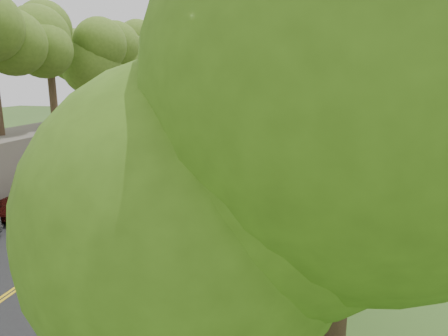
# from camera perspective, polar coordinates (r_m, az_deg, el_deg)

# --- Properties ---
(ground) EXTENTS (140.00, 140.00, 0.00)m
(ground) POSITION_cam_1_polar(r_m,az_deg,el_deg) (21.83, -6.44, -8.20)
(ground) COLOR #33511E
(ground) RESTS_ON ground
(road) EXTENTS (11.20, 66.00, 0.04)m
(road) POSITION_cam_1_polar(r_m,az_deg,el_deg) (37.13, -6.23, 0.83)
(road) COLOR black
(road) RESTS_ON ground
(sidewalk) EXTENTS (4.20, 66.00, 0.05)m
(sidewalk) POSITION_cam_1_polar(r_m,az_deg,el_deg) (35.23, 6.00, 0.17)
(sidewalk) COLOR gray
(sidewalk) RESTS_ON ground
(jersey_barrier) EXTENTS (0.42, 66.00, 0.60)m
(jersey_barrier) POSITION_cam_1_polar(r_m,az_deg,el_deg) (35.55, 2.34, 0.81)
(jersey_barrier) COLOR #98C02E
(jersey_barrier) RESTS_ON ground
(rock_embankment) EXTENTS (5.00, 66.00, 4.00)m
(rock_embankment) POSITION_cam_1_polar(r_m,az_deg,el_deg) (40.27, -17.22, 4.15)
(rock_embankment) COLOR #595147
(rock_embankment) RESTS_ON ground
(chainlink_fence) EXTENTS (0.04, 66.00, 2.00)m
(chainlink_fence) POSITION_cam_1_polar(r_m,az_deg,el_deg) (34.80, 9.47, 1.54)
(chainlink_fence) COLOR slate
(chainlink_fence) RESTS_ON ground
(trees_embankment) EXTENTS (6.40, 66.00, 13.00)m
(trees_embankment) POSITION_cam_1_polar(r_m,az_deg,el_deg) (39.65, -17.44, 16.35)
(trees_embankment) COLOR #577A23
(trees_embankment) RESTS_ON rock_embankment
(trees_fenceside) EXTENTS (7.00, 66.00, 14.00)m
(trees_fenceside) POSITION_cam_1_polar(r_m,az_deg,el_deg) (34.02, 13.88, 11.27)
(trees_fenceside) COLOR #50811E
(trees_fenceside) RESTS_ON ground
(streetlight) EXTENTS (2.52, 0.22, 8.00)m
(streetlight) POSITION_cam_1_polar(r_m,az_deg,el_deg) (37.60, -14.27, 7.79)
(streetlight) COLOR gray
(streetlight) RESTS_ON ground
(signpost) EXTENTS (0.62, 0.09, 3.10)m
(signpost) POSITION_cam_1_polar(r_m,az_deg,el_deg) (18.16, -6.79, -6.11)
(signpost) COLOR gray
(signpost) RESTS_ON sidewalk
(construction_barrel) EXTENTS (0.62, 0.62, 1.02)m
(construction_barrel) POSITION_cam_1_polar(r_m,az_deg,el_deg) (36.55, 8.56, 1.43)
(construction_barrel) COLOR #E93A00
(construction_barrel) RESTS_ON sidewalk
(concrete_block) EXTENTS (1.24, 0.98, 0.78)m
(concrete_block) POSITION_cam_1_polar(r_m,az_deg,el_deg) (17.24, -0.80, -12.58)
(concrete_block) COLOR gray
(concrete_block) RESTS_ON sidewalk
(car_2) EXTENTS (3.23, 6.09, 1.63)m
(car_2) POSITION_cam_1_polar(r_m,az_deg,el_deg) (26.18, -25.12, -3.77)
(car_2) COLOR #4D110E
(car_2) RESTS_ON road
(car_3) EXTENTS (2.52, 5.50, 1.56)m
(car_3) POSITION_cam_1_polar(r_m,az_deg,el_deg) (34.38, -17.40, 0.66)
(car_3) COLOR black
(car_3) RESTS_ON road
(car_4) EXTENTS (2.28, 4.82, 1.59)m
(car_4) POSITION_cam_1_polar(r_m,az_deg,el_deg) (44.10, -10.07, 3.76)
(car_4) COLOR #C3B38F
(car_4) RESTS_ON road
(car_5) EXTENTS (1.86, 5.11, 1.68)m
(car_5) POSITION_cam_1_polar(r_m,az_deg,el_deg) (41.88, -11.44, 3.26)
(car_5) COLOR #AAADB1
(car_5) RESTS_ON road
(car_6) EXTENTS (2.88, 5.65, 1.53)m
(car_6) POSITION_cam_1_polar(r_m,az_deg,el_deg) (44.71, -7.49, 3.94)
(car_6) COLOR black
(car_6) RESTS_ON road
(car_7) EXTENTS (2.15, 4.89, 1.40)m
(car_7) POSITION_cam_1_polar(r_m,az_deg,el_deg) (53.22, -3.90, 5.43)
(car_7) COLOR maroon
(car_7) RESTS_ON road
(car_8) EXTENTS (2.11, 4.54, 1.51)m
(car_8) POSITION_cam_1_polar(r_m,az_deg,el_deg) (62.26, -1.21, 6.64)
(car_8) COLOR silver
(car_8) RESTS_ON road
(painter_0) EXTENTS (0.69, 0.92, 1.70)m
(painter_0) POSITION_cam_1_polar(r_m,az_deg,el_deg) (22.12, -3.29, -5.36)
(painter_0) COLOR orange
(painter_0) RESTS_ON sidewalk
(painter_1) EXTENTS (0.56, 0.72, 1.76)m
(painter_1) POSITION_cam_1_polar(r_m,az_deg,el_deg) (30.04, 1.14, -0.28)
(painter_1) COLOR silver
(painter_1) RESTS_ON sidewalk
(painter_2) EXTENTS (0.75, 0.93, 1.82)m
(painter_2) POSITION_cam_1_polar(r_m,az_deg,el_deg) (27.27, -0.23, -1.61)
(painter_2) COLOR black
(painter_2) RESTS_ON sidewalk
(painter_3) EXTENTS (1.08, 1.36, 1.84)m
(painter_3) POSITION_cam_1_polar(r_m,az_deg,el_deg) (22.52, -2.41, -4.83)
(painter_3) COLOR brown
(painter_3) RESTS_ON sidewalk
(person_far) EXTENTS (0.99, 0.41, 1.69)m
(person_far) POSITION_cam_1_polar(r_m,az_deg,el_deg) (38.82, 9.30, 2.60)
(person_far) COLOR black
(person_far) RESTS_ON sidewalk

